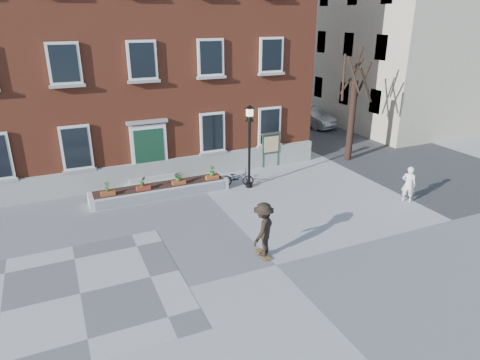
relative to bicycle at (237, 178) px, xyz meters
name	(u,v)px	position (x,y,z in m)	size (l,w,h in m)	color
ground	(276,265)	(-1.65, -6.90, -0.41)	(100.00, 100.00, 0.00)	#969698
checker_patch	(80,294)	(-7.65, -5.90, -0.41)	(6.00, 6.00, 0.01)	#58585A
bicycle	(237,178)	(0.00, 0.00, 0.00)	(0.55, 1.58, 0.83)	black
parked_car	(312,117)	(9.78, 8.53, 0.25)	(1.41, 4.04, 1.33)	#A8AAAC
bystander	(409,184)	(6.03, -4.73, 0.39)	(0.59, 0.39, 1.62)	white
brick_building	(121,42)	(-3.65, 7.08, 5.89)	(18.40, 10.85, 12.60)	brown
planter_assembly	(161,190)	(-3.63, 0.28, -0.11)	(6.20, 1.12, 1.15)	silver
bare_tree	(352,111)	(7.36, 1.11, 2.38)	(1.83, 1.83, 6.16)	black
side_street	(355,23)	(16.35, 12.89, 6.61)	(15.20, 36.00, 14.50)	#3D3D3F
lamp_post	(249,135)	(0.46, -0.37, 2.12)	(0.40, 0.40, 3.93)	black
notice_board	(271,144)	(2.79, 1.86, 0.85)	(1.10, 0.16, 1.87)	#193326
skateboarder	(263,229)	(-1.78, -6.20, 0.60)	(1.38, 1.32, 1.96)	brown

